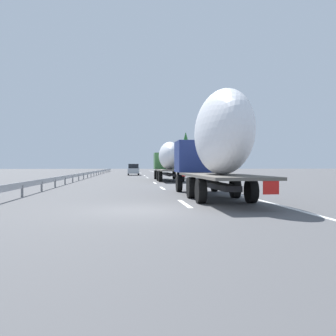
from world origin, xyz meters
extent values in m
plane|color=#4C4C4F|center=(40.00, 0.00, 0.00)|extent=(260.00, 260.00, 0.00)
cube|color=white|center=(2.00, -1.80, 0.00)|extent=(3.20, 0.20, 0.01)
cube|color=white|center=(12.50, -1.80, 0.00)|extent=(3.20, 0.20, 0.01)
cube|color=white|center=(20.36, -1.80, 0.00)|extent=(3.20, 0.20, 0.01)
cube|color=white|center=(34.32, -1.80, 0.00)|extent=(3.20, 0.20, 0.01)
cube|color=white|center=(36.41, -1.80, 0.00)|extent=(3.20, 0.20, 0.01)
cube|color=white|center=(44.41, -1.80, 0.00)|extent=(3.20, 0.20, 0.01)
cube|color=white|center=(63.95, -1.80, 0.00)|extent=(3.20, 0.20, 0.01)
cube|color=white|center=(73.34, -1.80, 0.00)|extent=(3.20, 0.20, 0.01)
cube|color=white|center=(45.00, -5.50, 0.00)|extent=(110.00, 0.20, 0.01)
cube|color=#387038|center=(29.34, -3.60, 2.15)|extent=(2.40, 2.50, 1.90)
cube|color=black|center=(30.44, -3.60, 2.65)|extent=(0.08, 2.12, 0.80)
cube|color=#262628|center=(26.55, -3.60, 0.67)|extent=(10.28, 0.70, 0.24)
cube|color=#59544C|center=(23.76, -3.60, 1.14)|extent=(8.77, 2.50, 0.12)
ellipsoid|color=white|center=(24.12, -3.60, 2.63)|extent=(6.23, 2.20, 2.85)
cube|color=red|center=(19.40, -4.29, 0.90)|extent=(0.04, 0.56, 0.56)
cylinder|color=black|center=(29.34, -2.50, 0.52)|extent=(1.04, 0.30, 1.04)
cylinder|color=black|center=(29.34, -4.70, 0.52)|extent=(1.04, 0.30, 1.04)
cylinder|color=black|center=(24.96, -2.50, 0.52)|extent=(1.04, 0.35, 1.04)
cylinder|color=black|center=(24.96, -4.70, 0.52)|extent=(1.04, 0.35, 1.04)
cylinder|color=black|center=(22.56, -2.50, 0.52)|extent=(1.04, 0.35, 1.04)
cylinder|color=black|center=(22.56, -4.70, 0.52)|extent=(1.04, 0.35, 1.04)
cube|color=navy|center=(8.87, -3.60, 2.15)|extent=(2.40, 2.50, 1.90)
cube|color=black|center=(9.97, -3.60, 2.65)|extent=(0.08, 2.12, 0.80)
cube|color=#262628|center=(6.06, -3.60, 0.67)|extent=(10.36, 0.70, 0.24)
cube|color=#59544C|center=(3.24, -3.60, 1.14)|extent=(8.86, 2.50, 0.12)
ellipsoid|color=white|center=(2.81, -3.60, 3.08)|extent=(6.39, 2.20, 3.76)
cube|color=red|center=(-1.16, -4.29, 0.90)|extent=(0.04, 0.56, 0.56)
cylinder|color=black|center=(8.87, -2.50, 0.52)|extent=(1.04, 0.30, 1.04)
cylinder|color=black|center=(8.87, -4.70, 0.52)|extent=(1.04, 0.30, 1.04)
cylinder|color=black|center=(4.44, -2.50, 0.52)|extent=(1.04, 0.35, 1.04)
cylinder|color=black|center=(4.44, -4.70, 0.52)|extent=(1.04, 0.35, 1.04)
cylinder|color=black|center=(2.04, -2.50, 0.52)|extent=(1.04, 0.35, 1.04)
cylinder|color=black|center=(2.04, -4.70, 0.52)|extent=(1.04, 0.35, 1.04)
cube|color=#ADB2B7|center=(47.70, -0.07, 0.74)|extent=(4.69, 1.88, 0.84)
cube|color=black|center=(47.34, -0.07, 1.52)|extent=(2.58, 1.66, 0.72)
cylinder|color=black|center=(49.15, 0.78, 0.32)|extent=(0.64, 0.22, 0.64)
cylinder|color=black|center=(49.15, -0.91, 0.32)|extent=(0.64, 0.22, 0.64)
cylinder|color=black|center=(46.24, 0.78, 0.32)|extent=(0.64, 0.22, 0.64)
cylinder|color=black|center=(46.24, -0.91, 0.32)|extent=(0.64, 0.22, 0.64)
cube|color=#28479E|center=(86.08, 0.03, 0.74)|extent=(4.22, 1.88, 0.84)
cube|color=black|center=(85.76, 0.03, 1.57)|extent=(2.32, 1.66, 0.81)
cylinder|color=black|center=(87.38, 0.87, 0.32)|extent=(0.64, 0.22, 0.64)
cylinder|color=black|center=(87.38, -0.81, 0.32)|extent=(0.64, 0.22, 0.64)
cylinder|color=black|center=(84.77, 0.87, 0.32)|extent=(0.64, 0.22, 0.64)
cylinder|color=black|center=(84.77, -0.81, 0.32)|extent=(0.64, 0.22, 0.64)
cylinder|color=gray|center=(41.42, -6.70, 1.30)|extent=(0.10, 0.10, 2.59)
cube|color=#2D569E|center=(41.42, -6.70, 2.94)|extent=(0.06, 0.90, 0.70)
cylinder|color=#472D19|center=(50.52, -11.11, 0.61)|extent=(0.37, 0.37, 1.23)
cone|color=#286B2D|center=(50.52, -11.11, 3.67)|extent=(2.64, 2.64, 4.89)
cylinder|color=#472D19|center=(74.45, -13.29, 0.65)|extent=(0.29, 0.29, 1.31)
cone|color=#194C1E|center=(74.45, -13.29, 3.18)|extent=(2.74, 2.74, 3.75)
cylinder|color=#472D19|center=(51.54, -9.54, 0.94)|extent=(0.27, 0.27, 1.88)
cone|color=#286B2D|center=(51.54, -9.54, 4.80)|extent=(3.13, 3.13, 5.83)
cube|color=#9EA0A5|center=(43.00, 6.00, 0.60)|extent=(94.00, 0.06, 0.32)
cube|color=slate|center=(6.22, 6.00, 0.30)|extent=(0.10, 0.10, 0.60)
cube|color=slate|center=(10.30, 6.00, 0.30)|extent=(0.10, 0.10, 0.60)
cube|color=slate|center=(14.39, 6.00, 0.30)|extent=(0.10, 0.10, 0.60)
cube|color=slate|center=(18.48, 6.00, 0.30)|extent=(0.10, 0.10, 0.60)
cube|color=slate|center=(22.57, 6.00, 0.30)|extent=(0.10, 0.10, 0.60)
cube|color=slate|center=(26.65, 6.00, 0.30)|extent=(0.10, 0.10, 0.60)
cube|color=slate|center=(30.74, 6.00, 0.30)|extent=(0.10, 0.10, 0.60)
cube|color=slate|center=(34.83, 6.00, 0.30)|extent=(0.10, 0.10, 0.60)
cube|color=slate|center=(38.91, 6.00, 0.30)|extent=(0.10, 0.10, 0.60)
cube|color=slate|center=(43.00, 6.00, 0.30)|extent=(0.10, 0.10, 0.60)
cube|color=slate|center=(47.09, 6.00, 0.30)|extent=(0.10, 0.10, 0.60)
cube|color=slate|center=(51.17, 6.00, 0.30)|extent=(0.10, 0.10, 0.60)
cube|color=slate|center=(55.26, 6.00, 0.30)|extent=(0.10, 0.10, 0.60)
cube|color=slate|center=(59.35, 6.00, 0.30)|extent=(0.10, 0.10, 0.60)
cube|color=slate|center=(63.43, 6.00, 0.30)|extent=(0.10, 0.10, 0.60)
cube|color=slate|center=(67.52, 6.00, 0.30)|extent=(0.10, 0.10, 0.60)
cube|color=slate|center=(71.61, 6.00, 0.30)|extent=(0.10, 0.10, 0.60)
cube|color=slate|center=(75.70, 6.00, 0.30)|extent=(0.10, 0.10, 0.60)
cube|color=slate|center=(79.78, 6.00, 0.30)|extent=(0.10, 0.10, 0.60)
cube|color=slate|center=(83.87, 6.00, 0.30)|extent=(0.10, 0.10, 0.60)
cube|color=slate|center=(87.96, 6.00, 0.30)|extent=(0.10, 0.10, 0.60)
camera|label=1|loc=(-12.95, 0.48, 1.60)|focal=38.53mm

